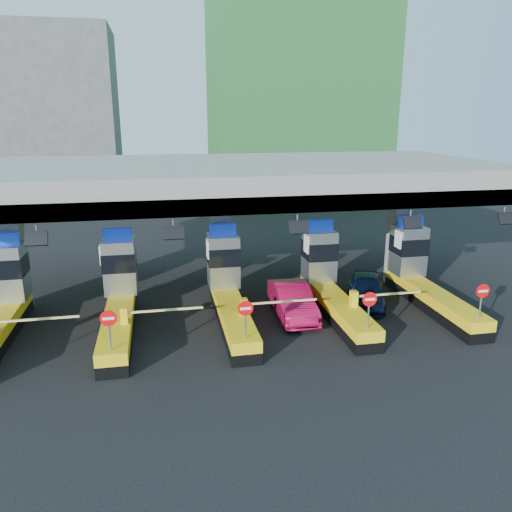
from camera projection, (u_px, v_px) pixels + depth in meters
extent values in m
plane|color=black|center=(229.00, 317.00, 23.79)|extent=(120.00, 120.00, 0.00)
cube|color=slate|center=(219.00, 178.00, 24.92)|extent=(28.00, 12.00, 1.50)
cube|color=#4C4C49|center=(236.00, 205.00, 19.65)|extent=(28.00, 0.60, 0.70)
cube|color=slate|center=(14.00, 256.00, 24.02)|extent=(1.00, 1.00, 5.50)
cube|color=slate|center=(220.00, 246.00, 25.87)|extent=(1.00, 1.00, 5.50)
cube|color=slate|center=(399.00, 237.00, 27.73)|extent=(1.00, 1.00, 5.50)
cylinder|color=slate|center=(36.00, 228.00, 18.42)|extent=(0.06, 0.06, 0.50)
cube|color=black|center=(36.00, 239.00, 18.33)|extent=(0.80, 0.38, 0.54)
cylinder|color=slate|center=(173.00, 223.00, 19.35)|extent=(0.06, 0.06, 0.50)
cube|color=black|center=(174.00, 233.00, 19.25)|extent=(0.80, 0.38, 0.54)
cylinder|color=slate|center=(297.00, 218.00, 20.27)|extent=(0.06, 0.06, 0.50)
cube|color=black|center=(298.00, 227.00, 20.18)|extent=(0.80, 0.38, 0.54)
cylinder|color=slate|center=(411.00, 213.00, 21.20)|extent=(0.06, 0.06, 0.50)
cube|color=black|center=(412.00, 222.00, 21.11)|extent=(0.80, 0.38, 0.54)
cylinder|color=slate|center=(505.00, 210.00, 22.04)|extent=(0.06, 0.06, 0.50)
cube|color=black|center=(507.00, 218.00, 21.94)|extent=(0.80, 0.38, 0.54)
cube|color=#9EA3A8|center=(8.00, 272.00, 23.01)|extent=(1.50, 1.50, 2.60)
cube|color=black|center=(7.00, 266.00, 22.91)|extent=(1.56, 1.56, 0.90)
cube|color=#0C2DBF|center=(4.00, 239.00, 22.58)|extent=(1.30, 0.35, 0.55)
cube|color=white|center=(37.00, 319.00, 19.84)|extent=(3.20, 0.08, 0.08)
cube|color=black|center=(119.00, 329.00, 21.85)|extent=(1.20, 8.00, 0.50)
cube|color=#E5B70C|center=(118.00, 318.00, 21.72)|extent=(1.20, 8.00, 0.50)
cube|color=#9EA3A8|center=(120.00, 266.00, 23.94)|extent=(1.50, 1.50, 2.60)
cube|color=black|center=(119.00, 260.00, 23.84)|extent=(1.56, 1.56, 0.90)
cube|color=#0C2DBF|center=(117.00, 234.00, 23.51)|extent=(1.30, 0.35, 0.55)
cube|color=white|center=(101.00, 254.00, 23.31)|extent=(0.06, 0.70, 0.90)
cylinder|color=slate|center=(110.00, 333.00, 18.07)|extent=(0.07, 0.07, 1.30)
cylinder|color=red|center=(108.00, 318.00, 17.88)|extent=(0.60, 0.04, 0.60)
cube|color=white|center=(108.00, 319.00, 17.86)|extent=(0.42, 0.02, 0.10)
cube|color=#E5B70C|center=(124.00, 315.00, 20.48)|extent=(0.30, 0.35, 0.70)
cube|color=white|center=(165.00, 310.00, 20.76)|extent=(3.20, 0.08, 0.08)
cube|color=black|center=(232.00, 320.00, 22.78)|extent=(1.20, 8.00, 0.50)
cube|color=#E5B70C|center=(232.00, 310.00, 22.64)|extent=(1.20, 8.00, 0.50)
cube|color=#9EA3A8|center=(223.00, 260.00, 24.86)|extent=(1.50, 1.50, 2.60)
cube|color=black|center=(223.00, 255.00, 24.76)|extent=(1.56, 1.56, 0.90)
cube|color=#0C2DBF|center=(223.00, 229.00, 24.43)|extent=(1.30, 0.35, 0.55)
cube|color=white|center=(207.00, 249.00, 24.24)|extent=(0.06, 0.70, 0.90)
cylinder|color=slate|center=(245.00, 323.00, 19.00)|extent=(0.07, 0.07, 1.30)
cylinder|color=red|center=(245.00, 308.00, 18.81)|extent=(0.60, 0.04, 0.60)
cube|color=white|center=(246.00, 309.00, 18.78)|extent=(0.42, 0.02, 0.10)
cube|color=#E5B70C|center=(244.00, 307.00, 21.41)|extent=(0.30, 0.35, 0.70)
cube|color=white|center=(281.00, 302.00, 21.69)|extent=(3.20, 0.08, 0.08)
cube|color=black|center=(336.00, 312.00, 23.71)|extent=(1.20, 8.00, 0.50)
cube|color=#E5B70C|center=(336.00, 302.00, 23.57)|extent=(1.20, 8.00, 0.50)
cube|color=#9EA3A8|center=(319.00, 255.00, 25.79)|extent=(1.50, 1.50, 2.60)
cube|color=black|center=(319.00, 249.00, 25.69)|extent=(1.56, 1.56, 0.90)
cube|color=#0C2DBF|center=(320.00, 225.00, 25.36)|extent=(1.30, 0.35, 0.55)
cube|color=white|center=(306.00, 244.00, 25.17)|extent=(0.06, 0.70, 0.90)
cylinder|color=slate|center=(368.00, 313.00, 19.93)|extent=(0.07, 0.07, 1.30)
cylinder|color=red|center=(370.00, 299.00, 19.73)|extent=(0.60, 0.04, 0.60)
cube|color=white|center=(370.00, 299.00, 19.71)|extent=(0.42, 0.02, 0.10)
cube|color=#E5B70C|center=(354.00, 299.00, 22.34)|extent=(0.30, 0.35, 0.70)
cube|color=white|center=(388.00, 294.00, 22.62)|extent=(3.20, 0.08, 0.08)
cube|color=black|center=(432.00, 305.00, 24.63)|extent=(1.20, 8.00, 0.50)
cube|color=#E5B70C|center=(433.00, 295.00, 24.50)|extent=(1.20, 8.00, 0.50)
cube|color=#9EA3A8|center=(408.00, 250.00, 26.72)|extent=(1.50, 1.50, 2.60)
cube|color=black|center=(409.00, 245.00, 26.62)|extent=(1.56, 1.56, 0.90)
cube|color=#0C2DBF|center=(411.00, 221.00, 26.29)|extent=(1.30, 0.35, 0.55)
cube|color=white|center=(398.00, 239.00, 26.10)|extent=(0.06, 0.70, 0.90)
cylinder|color=slate|center=(481.00, 304.00, 20.85)|extent=(0.07, 0.07, 1.30)
cylinder|color=red|center=(483.00, 291.00, 20.66)|extent=(0.60, 0.04, 0.60)
cube|color=white|center=(483.00, 291.00, 20.64)|extent=(0.42, 0.02, 0.10)
cube|color=#E5B70C|center=(455.00, 291.00, 23.27)|extent=(0.30, 0.35, 0.70)
cube|color=white|center=(487.00, 287.00, 23.54)|extent=(3.20, 0.08, 0.08)
cube|color=#1E5926|center=(297.00, 68.00, 52.41)|extent=(18.00, 12.00, 28.00)
cube|color=#4C4C49|center=(49.00, 118.00, 52.73)|extent=(14.00, 10.00, 18.00)
imported|color=black|center=(366.00, 290.00, 25.21)|extent=(3.36, 4.87, 1.54)
imported|color=#AA0D3A|center=(292.00, 301.00, 23.72)|extent=(1.78, 4.71, 1.54)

